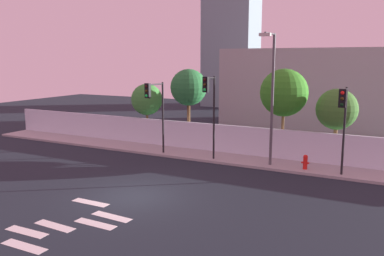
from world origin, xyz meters
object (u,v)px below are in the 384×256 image
object	(u,v)px
street_lamp_curbside	(271,90)
fire_hydrant	(305,161)
traffic_light_left	(155,102)
traffic_light_center	(210,100)
roadside_tree_leftmost	(147,100)
roadside_tree_midleft	(189,88)
traffic_light_right	(343,113)
roadside_tree_rightmost	(337,110)
roadside_tree_midright	(284,93)

from	to	relation	value
street_lamp_curbside	fire_hydrant	distance (m)	4.37
street_lamp_curbside	traffic_light_left	bearing A→B (deg)	-173.92
traffic_light_center	roadside_tree_leftmost	distance (m)	7.58
street_lamp_curbside	roadside_tree_midleft	size ratio (longest dim) A/B	1.35
traffic_light_right	roadside_tree_midleft	size ratio (longest dim) A/B	0.84
traffic_light_left	traffic_light_center	xyz separation A→B (m)	(3.63, 0.29, 0.28)
traffic_light_left	roadside_tree_rightmost	xyz separation A→B (m)	(10.30, 3.73, -0.27)
fire_hydrant	traffic_light_center	bearing A→B (deg)	-173.25
street_lamp_curbside	roadside_tree_leftmost	xyz separation A→B (m)	(-10.28, 2.97, -1.27)
traffic_light_left	roadside_tree_midleft	distance (m)	3.82
street_lamp_curbside	fire_hydrant	size ratio (longest dim) A/B	9.13
traffic_light_left	traffic_light_right	world-z (taller)	traffic_light_right
traffic_light_left	street_lamp_curbside	world-z (taller)	street_lamp_curbside
fire_hydrant	roadside_tree_midright	bearing A→B (deg)	126.53
fire_hydrant	roadside_tree_midleft	world-z (taller)	roadside_tree_midleft
fire_hydrant	roadside_tree_rightmost	xyz separation A→B (m)	(1.12, 2.79, 2.64)
traffic_light_left	roadside_tree_leftmost	size ratio (longest dim) A/B	1.05
roadside_tree_leftmost	roadside_tree_midright	size ratio (longest dim) A/B	0.78
traffic_light_left	street_lamp_curbside	size ratio (longest dim) A/B	0.62
traffic_light_right	roadside_tree_midright	xyz separation A→B (m)	(-3.99, 3.78, 0.55)
fire_hydrant	traffic_light_right	bearing A→B (deg)	-27.15
traffic_light_left	roadside_tree_midleft	xyz separation A→B (m)	(0.42, 3.73, 0.69)
street_lamp_curbside	roadside_tree_midright	bearing A→B (deg)	91.25
traffic_light_center	roadside_tree_midleft	size ratio (longest dim) A/B	0.91
roadside_tree_midright	traffic_light_right	bearing A→B (deg)	-43.39
fire_hydrant	traffic_light_left	bearing A→B (deg)	-174.10
traffic_light_right	roadside_tree_rightmost	bearing A→B (deg)	102.18
street_lamp_curbside	roadside_tree_midright	distance (m)	2.99
traffic_light_left	traffic_light_right	distance (m)	11.12
roadside_tree_midleft	traffic_light_left	bearing A→B (deg)	-96.36
traffic_light_left	fire_hydrant	bearing A→B (deg)	5.90
traffic_light_center	fire_hydrant	distance (m)	6.44
traffic_light_right	roadside_tree_midleft	xyz separation A→B (m)	(-10.70, 3.78, 0.65)
traffic_light_left	roadside_tree_midright	xyz separation A→B (m)	(7.12, 3.73, 0.59)
traffic_light_center	traffic_light_left	bearing A→B (deg)	-175.41
street_lamp_curbside	roadside_tree_midright	xyz separation A→B (m)	(-0.06, 2.97, -0.38)
roadside_tree_midleft	roadside_tree_rightmost	size ratio (longest dim) A/B	1.23
fire_hydrant	roadside_tree_midright	xyz separation A→B (m)	(-2.06, 2.79, 3.50)
traffic_light_left	traffic_light_center	world-z (taller)	traffic_light_center
street_lamp_curbside	roadside_tree_leftmost	size ratio (longest dim) A/B	1.70
traffic_light_right	roadside_tree_rightmost	xyz separation A→B (m)	(-0.81, 3.78, -0.31)
traffic_light_center	fire_hydrant	size ratio (longest dim) A/B	6.19
roadside_tree_leftmost	roadside_tree_midright	distance (m)	10.25
roadside_tree_leftmost	roadside_tree_midleft	distance (m)	3.64
traffic_light_center	street_lamp_curbside	size ratio (longest dim) A/B	0.68
street_lamp_curbside	roadside_tree_rightmost	size ratio (longest dim) A/B	1.66
traffic_light_center	roadside_tree_midright	xyz separation A→B (m)	(3.49, 3.44, 0.31)
traffic_light_right	roadside_tree_leftmost	distance (m)	14.70
traffic_light_center	street_lamp_curbside	world-z (taller)	street_lamp_curbside
roadside_tree_midright	roadside_tree_rightmost	distance (m)	3.29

